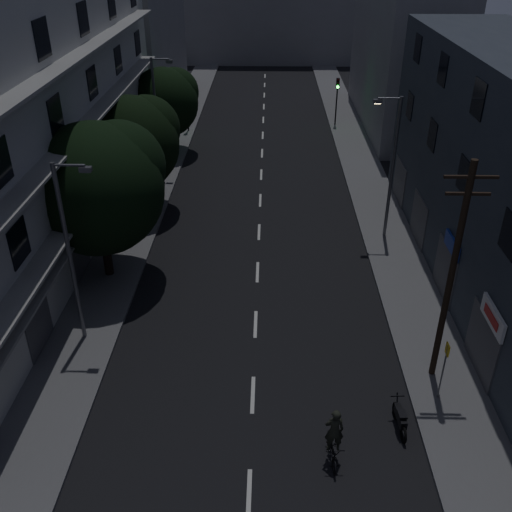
{
  "coord_description": "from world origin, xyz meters",
  "views": [
    {
      "loc": [
        0.49,
        -9.82,
        15.66
      ],
      "look_at": [
        0.0,
        12.0,
        3.0
      ],
      "focal_mm": 40.0,
      "sensor_mm": 36.0,
      "label": 1
    }
  ],
  "objects_px": {
    "bus_stop_sign": "(445,362)",
    "motorcycle": "(400,419)",
    "utility_pole": "(452,273)",
    "cyclist": "(333,443)"
  },
  "relations": [
    {
      "from": "utility_pole",
      "to": "bus_stop_sign",
      "type": "bearing_deg",
      "value": -94.85
    },
    {
      "from": "cyclist",
      "to": "motorcycle",
      "type": "bearing_deg",
      "value": 25.65
    },
    {
      "from": "utility_pole",
      "to": "cyclist",
      "type": "relative_size",
      "value": 4.07
    },
    {
      "from": "bus_stop_sign",
      "to": "motorcycle",
      "type": "relative_size",
      "value": 1.44
    },
    {
      "from": "utility_pole",
      "to": "bus_stop_sign",
      "type": "relative_size",
      "value": 3.56
    },
    {
      "from": "bus_stop_sign",
      "to": "motorcycle",
      "type": "xyz_separation_m",
      "value": [
        -1.74,
        -1.44,
        -1.45
      ]
    },
    {
      "from": "bus_stop_sign",
      "to": "cyclist",
      "type": "relative_size",
      "value": 1.14
    },
    {
      "from": "utility_pole",
      "to": "motorcycle",
      "type": "bearing_deg",
      "value": -123.4
    },
    {
      "from": "utility_pole",
      "to": "motorcycle",
      "type": "distance_m",
      "value": 5.56
    },
    {
      "from": "bus_stop_sign",
      "to": "motorcycle",
      "type": "bearing_deg",
      "value": -140.26
    }
  ]
}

